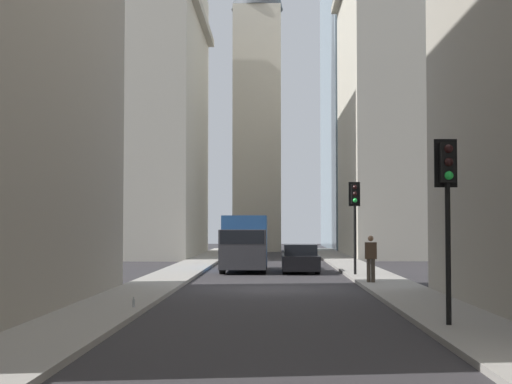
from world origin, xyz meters
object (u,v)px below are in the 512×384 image
at_px(pedestrian, 371,257).
at_px(traffic_light_foreground, 447,187).
at_px(sedan_black, 300,259).
at_px(traffic_light_midblock, 355,206).
at_px(delivery_truck, 245,243).
at_px(discarded_bottle, 134,303).

bearing_deg(pedestrian, traffic_light_foreground, -179.46).
distance_m(sedan_black, traffic_light_midblock, 4.80).
bearing_deg(traffic_light_foreground, sedan_black, 7.14).
bearing_deg(traffic_light_midblock, traffic_light_foreground, -179.27).
distance_m(sedan_black, pedestrian, 8.42).
bearing_deg(pedestrian, traffic_light_midblock, 1.24).
relative_size(delivery_truck, traffic_light_foreground, 1.55).
height_order(delivery_truck, discarded_bottle, delivery_truck).
distance_m(traffic_light_midblock, discarded_bottle, 16.04).
bearing_deg(discarded_bottle, traffic_light_foreground, -114.33).
distance_m(traffic_light_foreground, pedestrian, 12.79).
distance_m(sedan_black, traffic_light_foreground, 20.97).
bearing_deg(sedan_black, traffic_light_foreground, -172.86).
height_order(traffic_light_foreground, pedestrian, traffic_light_foreground).
distance_m(delivery_truck, traffic_light_midblock, 7.07).
bearing_deg(discarded_bottle, sedan_black, -16.61).
height_order(delivery_truck, pedestrian, delivery_truck).
height_order(sedan_black, pedestrian, pedestrian).
bearing_deg(sedan_black, discarded_bottle, 163.39).
relative_size(traffic_light_midblock, discarded_bottle, 15.50).
relative_size(sedan_black, traffic_light_foreground, 1.03).
xyz_separation_m(delivery_truck, pedestrian, (-9.23, -5.27, -0.33)).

